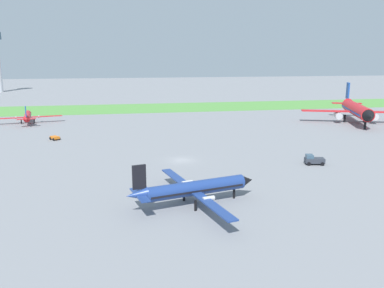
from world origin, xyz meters
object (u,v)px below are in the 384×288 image
Objects in this scene: airplane_foreground_turboprop at (194,188)px; airplane_taxiing_turboprop at (27,116)px; airplane_parked_jet_far at (356,110)px; baggage_cart_near_gate at (55,138)px; pushback_tug_midfield at (314,160)px.

airplane_foreground_turboprop reaches higher than airplane_taxiing_turboprop.
airplane_taxiing_turboprop is at bearing -80.83° from airplane_parked_jet_far.
baggage_cart_near_gate is (12.18, -26.69, -1.66)m from airplane_taxiing_turboprop.
baggage_cart_near_gate is (-87.52, -9.66, -3.59)m from airplane_parked_jet_far.
airplane_foreground_turboprop is 84.33m from airplane_parked_jet_far.
pushback_tug_midfield is (52.51, -31.85, 0.34)m from baggage_cart_near_gate.
baggage_cart_near_gate is (-26.20, 48.20, -1.87)m from airplane_foreground_turboprop.
airplane_parked_jet_far reaches higher than airplane_taxiing_turboprop.
airplane_taxiing_turboprop is at bearing 103.32° from airplane_foreground_turboprop.
airplane_foreground_turboprop reaches higher than pushback_tug_midfield.
airplane_taxiing_turboprop is 5.19× the size of pushback_tug_midfield.
baggage_cart_near_gate is 0.76× the size of pushback_tug_midfield.
airplane_parked_jet_far reaches higher than airplane_foreground_turboprop.
airplane_taxiing_turboprop reaches higher than baggage_cart_near_gate.
pushback_tug_midfield reaches higher than baggage_cart_near_gate.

